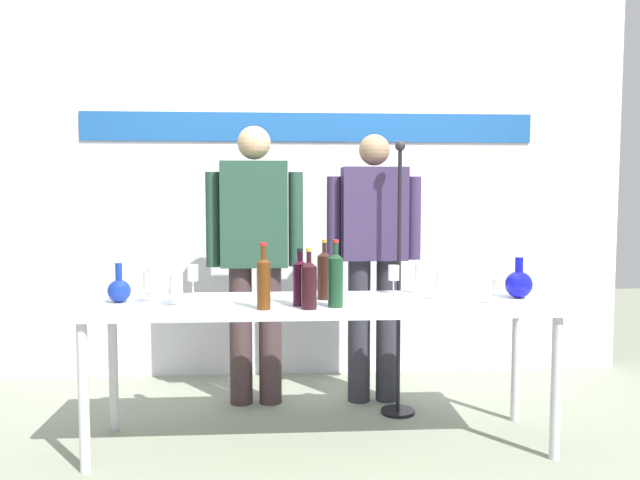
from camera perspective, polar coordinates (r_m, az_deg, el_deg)
The scene contains 22 objects.
ground_plane at distance 3.44m, azimuth 0.17°, elevation -18.05°, with size 10.00×10.00×0.00m, color gray.
back_wall at distance 4.51m, azimuth -0.97°, elevation 6.77°, with size 4.54×0.11×3.00m.
display_table at distance 3.24m, azimuth 0.17°, elevation -6.62°, with size 2.38×0.62×0.76m.
decanter_blue_left at distance 3.34m, azimuth -17.82°, elevation -4.34°, with size 0.12×0.12×0.20m.
decanter_blue_right at distance 3.47m, azimuth 17.64°, elevation -3.81°, with size 0.14×0.14×0.22m.
presenter_left at distance 3.86m, azimuth -5.95°, elevation -0.65°, with size 0.59×0.22×1.71m.
presenter_right at distance 3.90m, azimuth 4.91°, elevation -0.99°, with size 0.59×0.22×1.67m.
wine_bottle_0 at distance 2.99m, azimuth -5.16°, elevation -3.72°, with size 0.07×0.07×0.32m.
wine_bottle_1 at distance 2.99m, azimuth -1.01°, elevation -3.97°, with size 0.08×0.08×0.29m.
wine_bottle_2 at distance 3.26m, azimuth 0.40°, elevation -3.09°, with size 0.07×0.07×0.31m.
wine_bottle_3 at distance 3.08m, azimuth -1.84°, elevation -3.71°, with size 0.07×0.07×0.28m.
wine_bottle_4 at distance 3.04m, azimuth 1.42°, elevation -3.47°, with size 0.07×0.07×0.33m.
wine_glass_left_0 at distance 3.49m, azimuth -11.51°, elevation -3.01°, with size 0.06×0.06×0.16m.
wine_glass_left_1 at distance 3.21m, azimuth -13.06°, elevation -3.86°, with size 0.06×0.06×0.14m.
wine_glass_left_2 at distance 3.27m, azimuth -15.21°, elevation -3.65°, with size 0.07×0.07×0.16m.
wine_glass_left_3 at distance 3.49m, azimuth -14.92°, elevation -3.23°, with size 0.06×0.06×0.15m.
wine_glass_left_4 at distance 3.12m, azimuth -12.95°, elevation -4.02°, with size 0.06×0.06×0.16m.
wine_glass_right_0 at distance 3.23m, azimuth 15.93°, elevation -4.09°, with size 0.06×0.06×0.13m.
wine_glass_right_1 at distance 3.49m, azimuth 9.12°, elevation -3.00°, with size 0.06×0.06×0.16m.
wine_glass_right_2 at distance 3.29m, azimuth 11.01°, elevation -3.51°, with size 0.06×0.06×0.15m.
wine_glass_right_3 at distance 3.47m, azimuth 6.72°, elevation -3.05°, with size 0.06×0.06×0.16m.
microphone_stand at distance 3.74m, azimuth 7.16°, elevation -7.49°, with size 0.20×0.20×1.61m.
Camera 1 is at (-0.21, -3.17, 1.31)m, focal length 35.14 mm.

